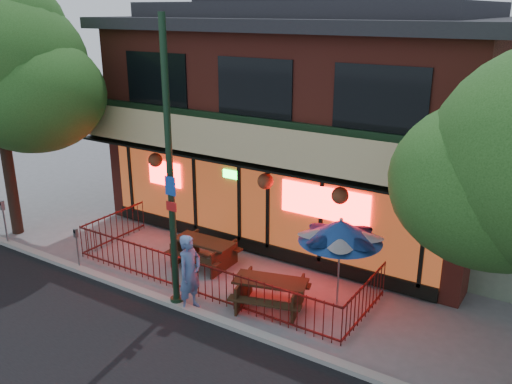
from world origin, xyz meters
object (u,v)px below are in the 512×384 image
at_px(picnic_table_left, 204,249).
at_px(street_light, 171,186).
at_px(picnic_table_right, 270,289).
at_px(pedestrian, 190,273).
at_px(parking_meter_near, 77,242).
at_px(parking_meter_far, 4,215).
at_px(patio_umbrella, 341,231).

bearing_deg(picnic_table_left, street_light, -69.58).
relative_size(picnic_table_left, picnic_table_right, 0.87).
xyz_separation_m(street_light, pedestrian, (0.42, 0.05, -2.17)).
bearing_deg(parking_meter_near, parking_meter_far, -178.59).
distance_m(street_light, picnic_table_right, 3.54).
bearing_deg(patio_umbrella, parking_meter_far, -167.42).
xyz_separation_m(picnic_table_left, picnic_table_right, (2.84, -1.00, -0.00)).
xyz_separation_m(picnic_table_left, parking_meter_near, (-2.83, -2.15, 0.34)).
distance_m(street_light, parking_meter_far, 7.21).
xyz_separation_m(street_light, picnic_table_left, (-0.80, 2.16, -2.65)).
bearing_deg(picnic_table_right, picnic_table_left, 160.63).
bearing_deg(picnic_table_left, parking_meter_near, -142.72).
bearing_deg(parking_meter_far, picnic_table_left, 20.16).
height_order(picnic_table_left, parking_meter_near, parking_meter_near).
distance_m(picnic_table_left, parking_meter_near, 3.57).
xyz_separation_m(picnic_table_right, pedestrian, (-1.62, -1.10, 0.48)).
relative_size(street_light, picnic_table_left, 3.83).
distance_m(picnic_table_right, pedestrian, 2.02).
bearing_deg(pedestrian, street_light, 97.93).
height_order(street_light, patio_umbrella, street_light).
relative_size(picnic_table_right, pedestrian, 1.07).
bearing_deg(picnic_table_left, pedestrian, -59.85).
bearing_deg(patio_umbrella, street_light, -146.69).
xyz_separation_m(parking_meter_near, parking_meter_far, (-3.25, -0.08, 0.16)).
relative_size(picnic_table_left, parking_meter_far, 1.24).
relative_size(patio_umbrella, pedestrian, 1.19).
xyz_separation_m(patio_umbrella, parking_meter_far, (-10.24, -2.29, -0.99)).
bearing_deg(street_light, picnic_table_left, 110.42).
xyz_separation_m(patio_umbrella, pedestrian, (-2.94, -2.16, -1.01)).
distance_m(picnic_table_left, parking_meter_far, 6.50).
xyz_separation_m(picnic_table_left, parking_meter_far, (-6.08, -2.23, 0.50)).
relative_size(picnic_table_right, parking_meter_near, 1.68).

